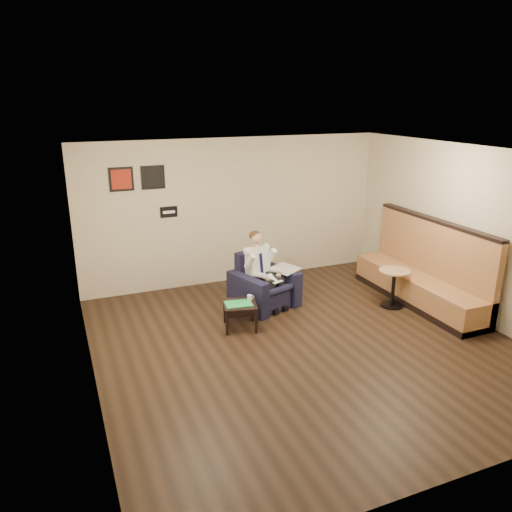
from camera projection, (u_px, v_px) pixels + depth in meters
name	position (u px, v px, depth m)	size (l,w,h in m)	color
ground	(306.00, 344.00, 7.44)	(6.00, 6.00, 0.00)	black
wall_back	(235.00, 211.00, 9.65)	(6.00, 0.02, 2.80)	beige
wall_front	(471.00, 351.00, 4.37)	(6.00, 0.02, 2.80)	beige
wall_left	(85.00, 284.00, 5.92)	(0.02, 6.00, 2.80)	beige
wall_right	(472.00, 233.00, 8.10)	(0.02, 6.00, 2.80)	beige
ceiling	(312.00, 154.00, 6.58)	(6.00, 6.00, 0.02)	white
seating_sign	(169.00, 212.00, 9.13)	(0.32, 0.02, 0.20)	black
art_print_left	(121.00, 179.00, 8.64)	(0.42, 0.03, 0.42)	#A72614
art_print_right	(153.00, 177.00, 8.84)	(0.42, 0.03, 0.42)	black
armchair	(264.00, 281.00, 8.68)	(0.94, 0.94, 0.92)	black
seated_man	(269.00, 274.00, 8.54)	(0.60, 0.90, 1.25)	white
lap_papers	(273.00, 279.00, 8.49)	(0.21, 0.30, 0.01)	white
newspaper	(284.00, 269.00, 8.79)	(0.40, 0.50, 0.01)	silver
side_table	(240.00, 316.00, 7.91)	(0.51, 0.51, 0.42)	black
green_folder	(238.00, 304.00, 7.82)	(0.42, 0.30, 0.01)	#26C05B
coffee_mug	(250.00, 298.00, 7.96)	(0.08, 0.08, 0.09)	white
smartphone	(242.00, 299.00, 7.99)	(0.13, 0.06, 0.01)	black
banquette	(421.00, 263.00, 8.73)	(0.69, 2.88, 1.47)	#9F693D
cafe_table	(393.00, 288.00, 8.69)	(0.54, 0.54, 0.67)	tan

